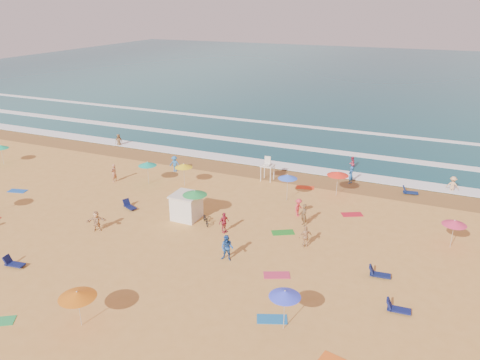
% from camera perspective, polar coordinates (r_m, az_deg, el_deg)
% --- Properties ---
extents(ground, '(220.00, 220.00, 0.00)m').
position_cam_1_polar(ground, '(36.77, -0.30, -5.83)').
color(ground, gold).
rests_on(ground, ground).
extents(ocean, '(220.00, 140.00, 0.18)m').
position_cam_1_polar(ocean, '(115.93, 17.12, 11.99)').
color(ocean, '#0C4756').
rests_on(ocean, ground).
extents(wet_sand, '(220.00, 220.00, 0.00)m').
position_cam_1_polar(wet_sand, '(47.51, 5.81, 0.50)').
color(wet_sand, olive).
rests_on(wet_sand, ground).
extents(surf_foam, '(200.00, 18.70, 0.05)m').
position_cam_1_polar(surf_foam, '(55.50, 8.65, 3.53)').
color(surf_foam, white).
rests_on(surf_foam, ground).
extents(cabana, '(2.00, 2.00, 2.00)m').
position_cam_1_polar(cabana, '(38.11, -6.54, -3.29)').
color(cabana, white).
rests_on(cabana, ground).
extents(cabana_roof, '(2.20, 2.20, 0.12)m').
position_cam_1_polar(cabana_roof, '(37.68, -6.60, -1.83)').
color(cabana_roof, silver).
rests_on(cabana_roof, cabana).
extents(bicycle, '(1.46, 1.61, 0.85)m').
position_cam_1_polar(bicycle, '(37.27, -4.18, -4.77)').
color(bicycle, black).
rests_on(bicycle, ground).
extents(lifeguard_stand, '(1.20, 1.20, 2.10)m').
position_cam_1_polar(lifeguard_stand, '(45.84, 3.37, 1.18)').
color(lifeguard_stand, white).
rests_on(lifeguard_stand, ground).
extents(beach_umbrellas, '(52.74, 25.60, 0.69)m').
position_cam_1_polar(beach_umbrellas, '(35.54, 2.56, -3.09)').
color(beach_umbrellas, '#1B80EB').
rests_on(beach_umbrellas, ground).
extents(loungers, '(61.11, 24.42, 0.34)m').
position_cam_1_polar(loungers, '(33.35, 6.13, -8.66)').
color(loungers, '#0E1C49').
rests_on(loungers, ground).
extents(towels, '(50.87, 27.39, 0.03)m').
position_cam_1_polar(towels, '(34.32, 0.26, -7.90)').
color(towels, red).
rests_on(towels, ground).
extents(beachgoers, '(47.17, 27.63, 2.11)m').
position_cam_1_polar(beachgoers, '(40.64, -1.37, -1.86)').
color(beachgoers, '#C7314E').
rests_on(beachgoers, ground).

